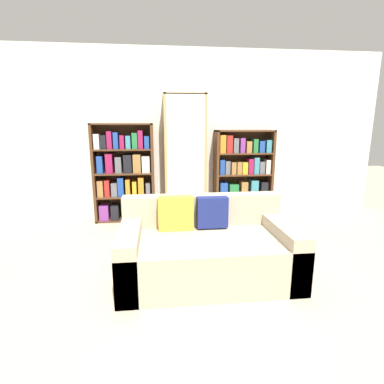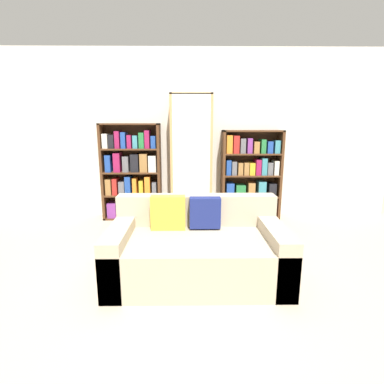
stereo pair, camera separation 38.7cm
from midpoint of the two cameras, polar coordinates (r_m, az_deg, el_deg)
ground_plane at (r=2.85m, az=-2.96°, el=-19.46°), size 16.00×16.00×0.00m
wall_back at (r=5.01m, az=-5.08°, el=10.73°), size 6.86×0.06×2.70m
couch at (r=3.09m, az=-0.88°, el=-10.91°), size 1.72×0.99×0.80m
bookshelf_left at (r=4.91m, az=-15.04°, el=3.24°), size 0.94×0.32×1.54m
display_cabinet at (r=4.82m, az=-3.70°, el=6.30°), size 0.65×0.36×1.98m
bookshelf_right at (r=5.02m, az=7.50°, el=3.06°), size 0.96×0.32×1.43m
wine_bottle at (r=4.35m, az=5.52°, el=-5.81°), size 0.07×0.07×0.34m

